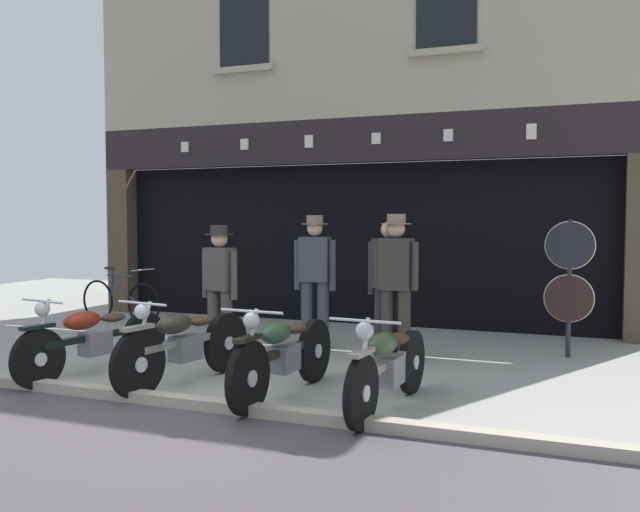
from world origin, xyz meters
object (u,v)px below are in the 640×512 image
(motorcycle_center, at_px, (283,353))
(assistant_far_right, at_px, (396,279))
(motorcycle_center_right, at_px, (388,365))
(motorcycle_center_left, at_px, (184,343))
(salesman_left, at_px, (220,281))
(salesman_right, at_px, (389,283))
(tyre_sign_pole, at_px, (569,274))
(motorcycle_left, at_px, (93,338))
(advert_board_near, at_px, (253,225))
(leaning_bicycle, at_px, (120,300))
(shopkeeper_center, at_px, (315,275))
(advert_board_far, at_px, (189,223))

(motorcycle_center, height_order, assistant_far_right, assistant_far_right)
(motorcycle_center_right, bearing_deg, motorcycle_center_left, 0.56)
(salesman_left, height_order, salesman_right, salesman_right)
(salesman_right, xyz_separation_m, tyre_sign_pole, (2.06, 0.83, 0.11))
(motorcycle_left, distance_m, advert_board_near, 4.79)
(assistant_far_right, bearing_deg, advert_board_near, -32.21)
(motorcycle_center_left, bearing_deg, salesman_right, -117.53)
(motorcycle_center_right, bearing_deg, tyre_sign_pole, -111.18)
(motorcycle_center_left, distance_m, salesman_right, 2.68)
(motorcycle_center, xyz_separation_m, advert_board_near, (-2.72, 4.68, 1.18))
(tyre_sign_pole, distance_m, leaning_bicycle, 7.01)
(shopkeeper_center, relative_size, tyre_sign_pole, 1.03)
(motorcycle_center_left, height_order, leaning_bicycle, motorcycle_center_left)
(motorcycle_center, bearing_deg, motorcycle_center_right, 179.92)
(motorcycle_center_right, relative_size, assistant_far_right, 1.09)
(motorcycle_left, distance_m, salesman_right, 3.50)
(assistant_far_right, height_order, leaning_bicycle, assistant_far_right)
(motorcycle_center_left, bearing_deg, advert_board_far, -48.49)
(motorcycle_center, bearing_deg, salesman_left, -42.69)
(motorcycle_center, xyz_separation_m, motorcycle_center_right, (1.06, -0.06, -0.01))
(assistant_far_right, bearing_deg, salesman_left, 12.40)
(advert_board_far, bearing_deg, motorcycle_left, -69.77)
(assistant_far_right, distance_m, leaning_bicycle, 5.25)
(salesman_right, relative_size, assistant_far_right, 0.95)
(motorcycle_left, relative_size, leaning_bicycle, 1.17)
(motorcycle_center_right, bearing_deg, advert_board_far, -39.04)
(motorcycle_center_left, bearing_deg, motorcycle_center, -173.91)
(motorcycle_center_left, height_order, motorcycle_center, motorcycle_center)
(shopkeeper_center, distance_m, salesman_right, 1.04)
(motorcycle_left, height_order, assistant_far_right, assistant_far_right)
(shopkeeper_center, height_order, tyre_sign_pole, shopkeeper_center)
(motorcycle_center_right, bearing_deg, advert_board_near, -47.40)
(advert_board_far, xyz_separation_m, leaning_bicycle, (-0.46, -1.40, -1.27))
(motorcycle_left, xyz_separation_m, motorcycle_center_left, (1.15, 0.02, 0.02))
(motorcycle_center_right, xyz_separation_m, leaning_bicycle, (-5.53, 3.34, -0.04))
(leaning_bicycle, bearing_deg, motorcycle_center_right, 66.87)
(leaning_bicycle, bearing_deg, tyre_sign_pole, 95.64)
(tyre_sign_pole, height_order, leaning_bicycle, tyre_sign_pole)
(motorcycle_center_left, distance_m, advert_board_far, 5.55)
(assistant_far_right, bearing_deg, motorcycle_left, 40.77)
(motorcycle_left, distance_m, motorcycle_center_right, 3.37)
(advert_board_near, bearing_deg, motorcycle_center_right, -51.43)
(motorcycle_center, distance_m, leaning_bicycle, 5.55)
(motorcycle_left, distance_m, salesman_left, 1.88)
(motorcycle_center_right, bearing_deg, assistant_far_right, -72.62)
(leaning_bicycle, bearing_deg, motorcycle_left, 41.88)
(motorcycle_left, relative_size, tyre_sign_pole, 1.19)
(advert_board_near, bearing_deg, motorcycle_left, -84.90)
(motorcycle_left, xyz_separation_m, salesman_right, (2.74, 2.11, 0.52))
(motorcycle_center_right, xyz_separation_m, advert_board_near, (-3.78, 4.74, 1.19))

